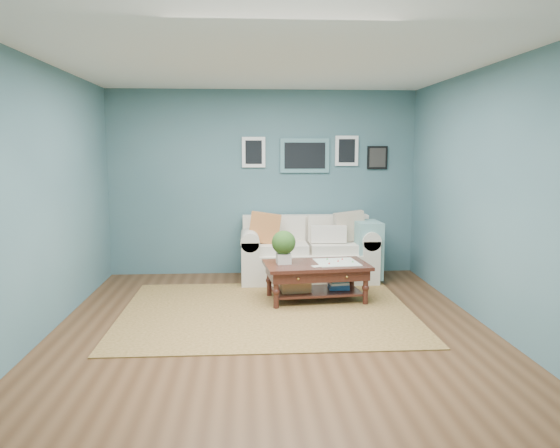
{
  "coord_description": "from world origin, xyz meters",
  "views": [
    {
      "loc": [
        -0.27,
        -5.54,
        1.84
      ],
      "look_at": [
        0.15,
        1.0,
        0.94
      ],
      "focal_mm": 35.0,
      "sensor_mm": 36.0,
      "label": 1
    }
  ],
  "objects": [
    {
      "name": "room_shell",
      "position": [
        0.02,
        0.06,
        1.36
      ],
      "size": [
        5.0,
        5.02,
        2.7
      ],
      "color": "brown",
      "rests_on": "ground"
    },
    {
      "name": "area_rug",
      "position": [
        -0.03,
        0.48,
        0.01
      ],
      "size": [
        3.28,
        2.62,
        0.01
      ],
      "primitive_type": "cube",
      "color": "brown",
      "rests_on": "ground"
    },
    {
      "name": "loveseat",
      "position": [
        0.7,
        2.03,
        0.4
      ],
      "size": [
        1.93,
        0.88,
        0.99
      ],
      "color": "beige",
      "rests_on": "ground"
    },
    {
      "name": "coffee_table",
      "position": [
        0.52,
        0.92,
        0.39
      ],
      "size": [
        1.31,
        0.84,
        0.87
      ],
      "rotation": [
        0.0,
        0.0,
        0.1
      ],
      "color": "#341510",
      "rests_on": "ground"
    }
  ]
}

